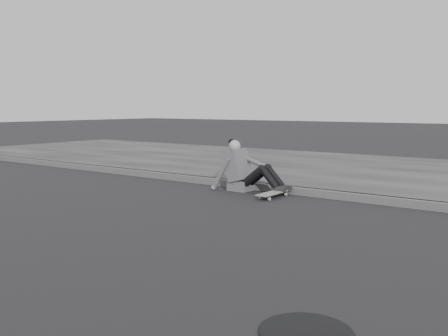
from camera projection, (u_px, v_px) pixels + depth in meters
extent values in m
plane|color=black|center=(206.00, 225.00, 6.04)|extent=(80.00, 80.00, 0.00)
cube|color=#4A4A4A|center=(304.00, 191.00, 8.10)|extent=(24.00, 0.16, 0.12)
cube|color=#343434|center=(370.00, 172.00, 10.52)|extent=(24.00, 6.00, 0.12)
cylinder|color=black|center=(306.00, 333.00, 3.17)|extent=(0.61, 0.61, 0.01)
cylinder|color=#A1A19C|center=(261.00, 198.00, 7.72)|extent=(0.03, 0.05, 0.05)
cylinder|color=#A1A19C|center=(269.00, 199.00, 7.63)|extent=(0.03, 0.05, 0.05)
cylinder|color=#A1A19C|center=(278.00, 193.00, 8.14)|extent=(0.03, 0.05, 0.05)
cylinder|color=#A1A19C|center=(286.00, 194.00, 8.05)|extent=(0.03, 0.05, 0.05)
cube|color=#2E2E30|center=(265.00, 196.00, 7.67)|extent=(0.16, 0.04, 0.03)
cube|color=#2E2E30|center=(282.00, 192.00, 8.09)|extent=(0.16, 0.04, 0.03)
cube|color=slate|center=(274.00, 193.00, 7.88)|extent=(0.20, 0.78, 0.02)
cube|color=#4F4F51|center=(241.00, 185.00, 8.54)|extent=(0.36, 0.34, 0.18)
cube|color=#4F4F51|center=(238.00, 165.00, 8.54)|extent=(0.37, 0.40, 0.57)
cube|color=#4F4F51|center=(231.00, 158.00, 8.61)|extent=(0.14, 0.30, 0.20)
cylinder|color=#989898|center=(235.00, 151.00, 8.54)|extent=(0.09, 0.09, 0.08)
sphere|color=#989898|center=(235.00, 146.00, 8.54)|extent=(0.20, 0.20, 0.20)
sphere|color=black|center=(231.00, 142.00, 8.60)|extent=(0.09, 0.09, 0.09)
cylinder|color=black|center=(254.00, 176.00, 8.26)|extent=(0.43, 0.13, 0.39)
cylinder|color=black|center=(259.00, 175.00, 8.41)|extent=(0.43, 0.13, 0.39)
cylinder|color=black|center=(269.00, 178.00, 8.09)|extent=(0.35, 0.11, 0.36)
cylinder|color=black|center=(275.00, 177.00, 8.23)|extent=(0.35, 0.11, 0.36)
sphere|color=black|center=(262.00, 169.00, 8.15)|extent=(0.13, 0.13, 0.13)
sphere|color=black|center=(268.00, 168.00, 8.30)|extent=(0.13, 0.13, 0.13)
cube|color=black|center=(279.00, 189.00, 8.00)|extent=(0.24, 0.08, 0.07)
cube|color=black|center=(284.00, 187.00, 8.14)|extent=(0.24, 0.08, 0.07)
cylinder|color=#4F4F51|center=(221.00, 174.00, 8.51)|extent=(0.38, 0.08, 0.58)
sphere|color=#989898|center=(214.00, 187.00, 8.62)|extent=(0.08, 0.08, 0.08)
cylinder|color=#4F4F51|center=(254.00, 162.00, 8.52)|extent=(0.48, 0.08, 0.21)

